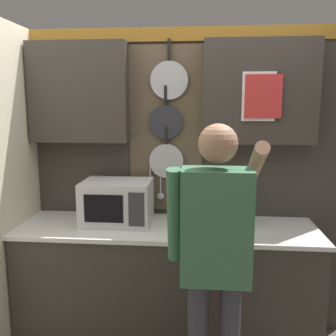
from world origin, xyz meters
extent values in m
cube|color=#38332D|center=(0.00, 0.00, 0.45)|extent=(2.12, 0.60, 0.91)
cube|color=white|center=(0.00, 0.00, 0.92)|extent=(2.15, 0.63, 0.03)
cube|color=#38332D|center=(0.00, 0.32, 1.18)|extent=(2.72, 0.04, 2.36)
cube|color=#99661E|center=(0.00, 0.29, 2.31)|extent=(2.68, 0.02, 0.10)
cube|color=#38332D|center=(-0.69, 0.22, 1.89)|extent=(0.74, 0.16, 0.74)
cube|color=#38332D|center=(0.65, 0.22, 1.89)|extent=(0.81, 0.16, 0.74)
cube|color=brown|center=(-0.04, 0.29, 1.61)|extent=(0.56, 0.01, 1.27)
cylinder|color=#B7B7BC|center=(-0.01, 0.27, 1.98)|extent=(0.28, 0.02, 0.28)
cube|color=black|center=(-0.01, 0.26, 2.20)|extent=(0.02, 0.02, 0.15)
cylinder|color=#2D2D33|center=(-0.03, 0.27, 1.67)|extent=(0.25, 0.02, 0.25)
cube|color=black|center=(-0.03, 0.26, 1.87)|extent=(0.02, 0.02, 0.15)
cylinder|color=#B7B7BC|center=(-0.03, 0.27, 1.37)|extent=(0.26, 0.02, 0.26)
cube|color=black|center=(-0.03, 0.26, 1.57)|extent=(0.02, 0.02, 0.13)
cylinder|color=silver|center=(-0.16, 0.27, 1.22)|extent=(0.01, 0.01, 0.21)
ellipsoid|color=silver|center=(-0.16, 0.27, 1.10)|extent=(0.05, 0.01, 0.05)
cylinder|color=silver|center=(-0.08, 0.27, 1.22)|extent=(0.01, 0.01, 0.22)
ellipsoid|color=silver|center=(-0.08, 0.27, 1.09)|extent=(0.06, 0.01, 0.05)
cylinder|color=silver|center=(0.01, 0.27, 1.22)|extent=(0.01, 0.01, 0.21)
ellipsoid|color=silver|center=(0.01, 0.27, 1.10)|extent=(0.05, 0.01, 0.05)
cylinder|color=red|center=(0.09, 0.27, 1.24)|extent=(0.01, 0.01, 0.18)
ellipsoid|color=red|center=(0.09, 0.27, 1.13)|extent=(0.06, 0.01, 0.05)
cube|color=white|center=(0.63, 0.13, 1.86)|extent=(0.23, 0.02, 0.34)
cube|color=red|center=(0.66, 0.12, 1.86)|extent=(0.26, 0.02, 0.30)
cube|color=silver|center=(-0.37, 0.04, 1.10)|extent=(0.50, 0.36, 0.32)
cube|color=black|center=(-0.43, -0.14, 1.10)|extent=(0.27, 0.01, 0.20)
cube|color=#333338|center=(-0.20, -0.14, 1.10)|extent=(0.11, 0.01, 0.24)
cube|color=brown|center=(0.27, 0.04, 1.03)|extent=(0.12, 0.16, 0.19)
cylinder|color=black|center=(0.24, 0.01, 1.15)|extent=(0.02, 0.03, 0.06)
cylinder|color=black|center=(0.26, 0.01, 1.15)|extent=(0.02, 0.03, 0.06)
cylinder|color=black|center=(0.27, 0.01, 1.15)|extent=(0.02, 0.02, 0.05)
cylinder|color=black|center=(0.29, 0.01, 1.16)|extent=(0.02, 0.03, 0.08)
cylinder|color=black|center=(0.31, 0.01, 1.15)|extent=(0.02, 0.03, 0.05)
cylinder|color=white|center=(0.53, 0.04, 1.01)|extent=(0.12, 0.12, 0.15)
cylinder|color=red|center=(0.53, 0.06, 1.09)|extent=(0.05, 0.02, 0.19)
cylinder|color=silver|center=(0.52, 0.05, 1.12)|extent=(0.03, 0.04, 0.24)
cylinder|color=tan|center=(0.52, 0.05, 1.10)|extent=(0.05, 0.05, 0.20)
cylinder|color=tan|center=(0.53, 0.02, 1.09)|extent=(0.04, 0.03, 0.18)
cube|color=#3D704C|center=(0.33, -0.62, 1.15)|extent=(0.38, 0.22, 0.63)
sphere|color=#A87A5B|center=(0.33, -0.62, 1.60)|extent=(0.21, 0.21, 0.21)
cylinder|color=#3D704C|center=(0.10, -0.59, 1.20)|extent=(0.08, 0.20, 0.56)
cylinder|color=#A87A5B|center=(0.56, -0.37, 1.45)|extent=(0.08, 0.53, 0.34)
camera|label=1|loc=(0.24, -2.58, 1.81)|focal=40.00mm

